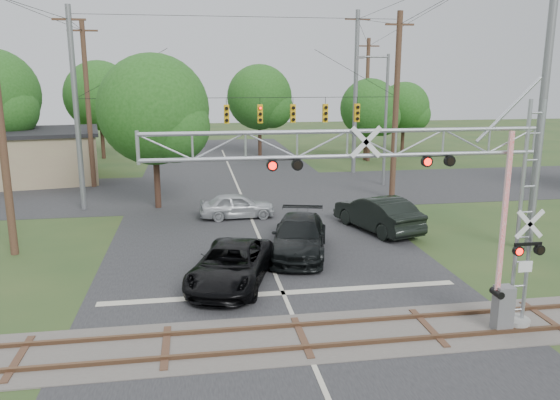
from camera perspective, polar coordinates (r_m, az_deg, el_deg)
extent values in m
plane|color=#28421E|center=(15.13, 3.89, -17.64)|extent=(160.00, 160.00, 0.00)
cube|color=#242426|center=(24.14, -1.44, -5.68)|extent=(14.00, 90.00, 0.02)
cube|color=#242426|center=(37.61, -4.29, 1.03)|extent=(90.00, 12.00, 0.02)
cube|color=#4E4844|center=(16.84, 2.32, -14.19)|extent=(90.00, 3.20, 0.05)
cube|color=brown|center=(16.18, 2.84, -15.11)|extent=(90.00, 0.12, 0.14)
cube|color=brown|center=(17.44, 1.85, -12.93)|extent=(90.00, 0.12, 0.14)
cylinder|color=gray|center=(18.94, 23.35, -11.68)|extent=(0.88, 0.88, 0.29)
cube|color=silver|center=(18.00, 24.26, -6.37)|extent=(0.44, 0.03, 0.34)
cube|color=slate|center=(18.26, 22.26, -10.49)|extent=(0.54, 0.44, 1.46)
cube|color=red|center=(17.23, 22.39, -1.43)|extent=(0.14, 0.09, 4.88)
cylinder|color=slate|center=(33.39, -20.51, 8.73)|extent=(0.32, 0.32, 11.50)
cylinder|color=#4A2C22|center=(35.06, 12.01, 9.41)|extent=(0.36, 0.36, 11.50)
cylinder|color=black|center=(32.86, -3.88, 10.62)|extent=(19.00, 0.03, 0.03)
cube|color=#EAAA10|center=(33.01, -16.18, 8.50)|extent=(0.30, 0.30, 1.10)
cube|color=#EAAA10|center=(32.83, -12.67, 8.67)|extent=(0.30, 0.30, 1.10)
cube|color=#EAAA10|center=(32.77, -9.14, 8.81)|extent=(0.30, 0.30, 1.10)
cube|color=#EAAA10|center=(32.83, -5.61, 8.92)|extent=(0.30, 0.30, 1.10)
cube|color=#EAAA10|center=(33.01, -2.10, 8.99)|extent=(0.30, 0.30, 1.10)
cube|color=#EAAA10|center=(33.32, 1.36, 9.03)|extent=(0.30, 0.30, 1.10)
cube|color=#EAAA10|center=(33.74, 4.74, 9.04)|extent=(0.30, 0.30, 1.10)
cube|color=#EAAA10|center=(34.27, 8.03, 9.02)|extent=(0.30, 0.30, 1.10)
imported|color=black|center=(20.63, -5.12, -6.78)|extent=(4.06, 5.99, 1.52)
imported|color=black|center=(23.91, 2.01, -3.83)|extent=(3.64, 6.05, 1.64)
imported|color=#A8ADB0|center=(30.16, -4.49, -0.58)|extent=(4.18, 1.85, 1.40)
imported|color=black|center=(28.02, 10.15, -1.38)|extent=(3.42, 5.74, 1.79)
cylinder|color=slate|center=(39.46, 10.98, 8.10)|extent=(0.20, 0.20, 9.16)
cylinder|color=slate|center=(39.03, 9.81, 14.53)|extent=(2.04, 0.12, 0.12)
cube|color=slate|center=(38.71, 8.33, 14.52)|extent=(0.61, 0.25, 0.15)
cylinder|color=#4A2C22|center=(40.21, -19.41, 9.25)|extent=(0.34, 0.34, 11.34)
cube|color=#4A2C22|center=(40.27, -19.96, 16.31)|extent=(2.00, 0.12, 0.12)
cylinder|color=slate|center=(44.10, 7.89, 10.93)|extent=(0.34, 0.34, 12.62)
cube|color=#4A2C22|center=(44.28, 8.12, 18.20)|extent=(2.00, 0.12, 0.12)
cylinder|color=#4A2C22|center=(25.79, -27.21, 7.29)|extent=(0.34, 0.34, 11.62)
cylinder|color=slate|center=(26.01, 25.87, 9.92)|extent=(0.34, 0.34, 13.84)
cylinder|color=#4A2C22|center=(51.42, 9.05, 10.24)|extent=(0.34, 0.34, 11.01)
cube|color=#4A2C22|center=(51.44, 9.24, 15.60)|extent=(2.00, 0.12, 0.12)
cylinder|color=#39241A|center=(54.65, -18.07, 6.33)|extent=(0.36, 0.36, 4.19)
sphere|color=#1E4E16|center=(54.39, -18.35, 10.31)|extent=(6.47, 6.47, 6.47)
cylinder|color=#39241A|center=(32.94, -12.75, 2.70)|extent=(0.36, 0.36, 4.12)
sphere|color=#1E4E16|center=(32.52, -13.08, 9.20)|extent=(6.36, 6.36, 6.36)
cylinder|color=#39241A|center=(53.74, -2.12, 6.77)|extent=(0.36, 0.36, 4.04)
sphere|color=#1E4E16|center=(53.48, -2.16, 10.69)|extent=(6.25, 6.25, 6.25)
cylinder|color=#39241A|center=(51.09, 9.21, 5.96)|extent=(0.36, 0.36, 3.44)
sphere|color=#1E4E16|center=(50.82, 9.34, 9.46)|extent=(5.32, 5.32, 5.32)
cylinder|color=#39241A|center=(57.86, 12.70, 6.51)|extent=(0.36, 0.36, 3.27)
sphere|color=#1E4E16|center=(57.63, 12.85, 9.45)|extent=(5.06, 5.06, 5.06)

